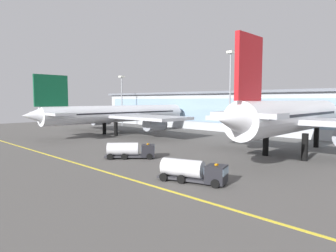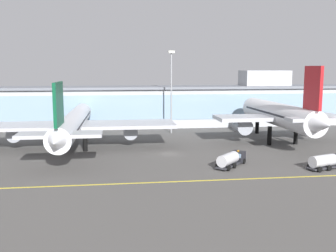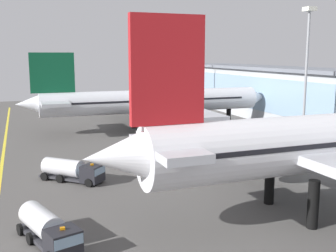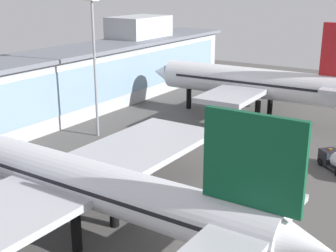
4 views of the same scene
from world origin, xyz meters
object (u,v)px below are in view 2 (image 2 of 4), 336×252
airliner_near_left (73,124)px  airliner_near_right (279,115)px  baggage_tug_near (329,161)px  apron_light_mast_west (171,80)px  fuel_tanker_truck (232,159)px

airliner_near_left → airliner_near_right: bearing=-88.3°
baggage_tug_near → apron_light_mast_west: 54.33m
airliner_near_right → baggage_tug_near: size_ratio=5.14×
fuel_tanker_truck → airliner_near_right: bearing=2.0°
fuel_tanker_truck → baggage_tug_near: bearing=-60.8°
airliner_near_left → fuel_tanker_truck: (33.50, -21.57, -4.70)m
baggage_tug_near → apron_light_mast_west: size_ratio=0.38×
airliner_near_left → airliner_near_right: size_ratio=1.20×
airliner_near_left → baggage_tug_near: 58.28m
airliner_near_right → apron_light_mast_west: apron_light_mast_west is taller
airliner_near_left → fuel_tanker_truck: size_ratio=6.97×
airliner_near_left → airliner_near_right: airliner_near_right is taller
baggage_tug_near → airliner_near_right: bearing=69.2°
airliner_near_right → fuel_tanker_truck: airliner_near_right is taller
airliner_near_right → fuel_tanker_truck: size_ratio=5.80×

